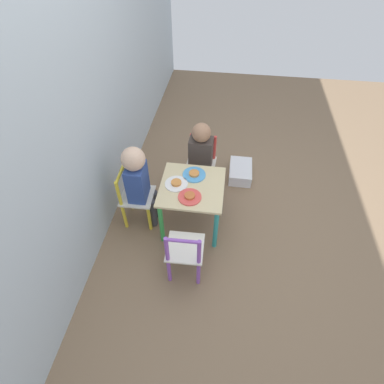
% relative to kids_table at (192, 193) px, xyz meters
% --- Properties ---
extents(ground_plane, '(6.00, 6.00, 0.00)m').
position_rel_kids_table_xyz_m(ground_plane, '(0.00, 0.00, -0.37)').
color(ground_plane, '#7F664C').
extents(house_wall, '(6.00, 0.06, 2.60)m').
position_rel_kids_table_xyz_m(house_wall, '(0.00, 0.74, 0.93)').
color(house_wall, '#B2C1CC').
rests_on(house_wall, ground_plane).
extents(kids_table, '(0.49, 0.49, 0.46)m').
position_rel_kids_table_xyz_m(kids_table, '(0.00, 0.00, 0.00)').
color(kids_table, beige).
rests_on(kids_table, ground_plane).
extents(chair_red, '(0.27, 0.27, 0.53)m').
position_rel_kids_table_xyz_m(chair_red, '(0.47, -0.02, -0.11)').
color(chair_red, silver).
rests_on(chair_red, ground_plane).
extents(chair_yellow, '(0.27, 0.27, 0.53)m').
position_rel_kids_table_xyz_m(chair_yellow, '(-0.01, 0.47, -0.11)').
color(chair_yellow, silver).
rests_on(chair_yellow, ground_plane).
extents(chair_purple, '(0.27, 0.27, 0.53)m').
position_rel_kids_table_xyz_m(chair_purple, '(-0.47, -0.01, -0.11)').
color(chair_purple, silver).
rests_on(chair_purple, ground_plane).
extents(child_right, '(0.22, 0.21, 0.73)m').
position_rel_kids_table_xyz_m(child_right, '(0.41, -0.02, 0.07)').
color(child_right, '#38383D').
rests_on(child_right, ground_plane).
extents(child_back, '(0.20, 0.23, 0.77)m').
position_rel_kids_table_xyz_m(child_back, '(-0.01, 0.41, 0.10)').
color(child_back, '#38383D').
rests_on(child_back, ground_plane).
extents(plate_right, '(0.18, 0.18, 0.03)m').
position_rel_kids_table_xyz_m(plate_right, '(0.12, 0.00, 0.09)').
color(plate_right, '#4C9EE0').
rests_on(plate_right, kids_table).
extents(plate_back, '(0.18, 0.18, 0.03)m').
position_rel_kids_table_xyz_m(plate_back, '(0.00, 0.12, 0.09)').
color(plate_back, white).
rests_on(plate_back, kids_table).
extents(plate_left, '(0.17, 0.17, 0.03)m').
position_rel_kids_table_xyz_m(plate_left, '(-0.12, 0.00, 0.09)').
color(plate_left, '#E54C47').
rests_on(plate_left, kids_table).
extents(storage_bin, '(0.33, 0.22, 0.12)m').
position_rel_kids_table_xyz_m(storage_bin, '(0.66, -0.40, -0.31)').
color(storage_bin, silver).
rests_on(storage_bin, ground_plane).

